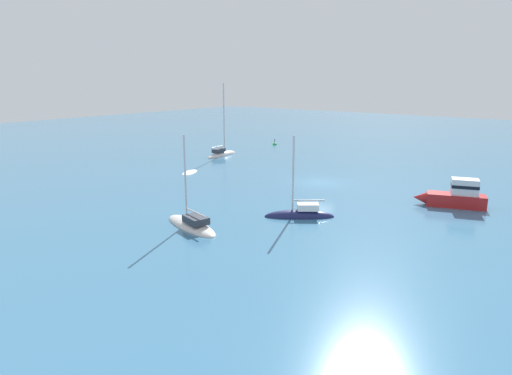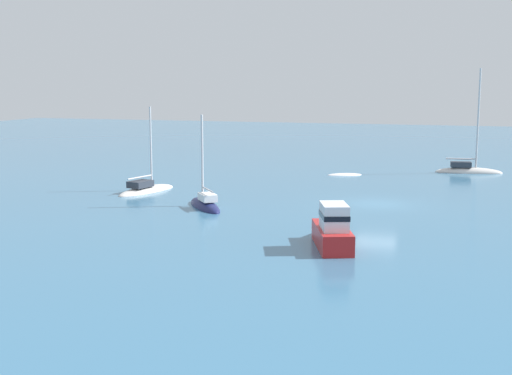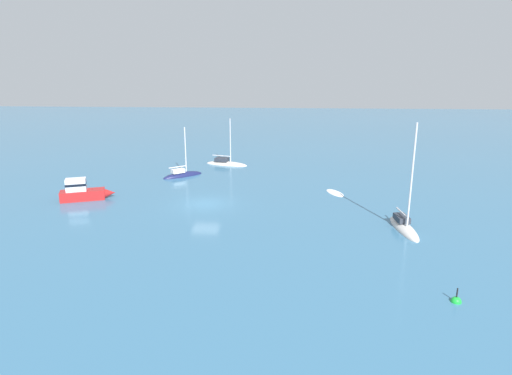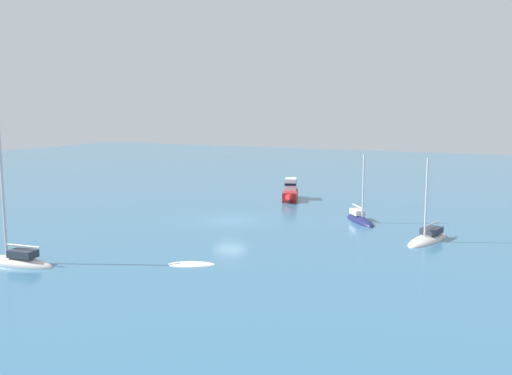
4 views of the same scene
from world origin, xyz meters
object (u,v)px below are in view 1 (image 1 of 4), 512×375
at_px(channel_buoy, 275,145).
at_px(sailboat, 192,225).
at_px(dinghy, 190,173).
at_px(sailboat_2, 222,154).
at_px(cabin_cruiser, 455,196).
at_px(sailboat_1, 300,215).

bearing_deg(channel_buoy, sailboat, 117.41).
distance_m(sailboat, dinghy, 17.13).
height_order(dinghy, channel_buoy, channel_buoy).
xyz_separation_m(sailboat, sailboat_2, (16.85, -21.44, 0.09)).
relative_size(dinghy, channel_buoy, 2.67).
height_order(cabin_cruiser, sailboat_2, sailboat_2).
distance_m(sailboat, sailboat_1, 7.46).
distance_m(cabin_cruiser, sailboat_2, 29.46).
relative_size(sailboat, dinghy, 2.04).
relative_size(sailboat, sailboat_2, 0.69).
relative_size(sailboat, sailboat_1, 1.03).
bearing_deg(dinghy, sailboat_2, 0.07).
xyz_separation_m(cabin_cruiser, dinghy, (24.39, 3.54, -0.82)).
xyz_separation_m(dinghy, channel_buoy, (4.52, -20.92, 0.01)).
bearing_deg(dinghy, channel_buoy, -12.30).
xyz_separation_m(sailboat, channel_buoy, (16.96, -32.70, -0.09)).
xyz_separation_m(sailboat_2, channel_buoy, (0.10, -11.26, -0.18)).
xyz_separation_m(cabin_cruiser, channel_buoy, (28.91, -17.38, -0.81)).
bearing_deg(cabin_cruiser, channel_buoy, -50.15).
relative_size(cabin_cruiser, channel_buoy, 4.46).
relative_size(cabin_cruiser, dinghy, 1.67).
distance_m(sailboat_1, channel_buoy, 34.10).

